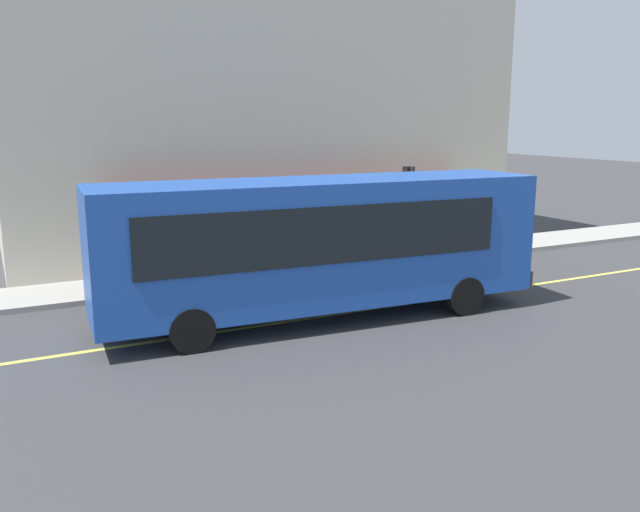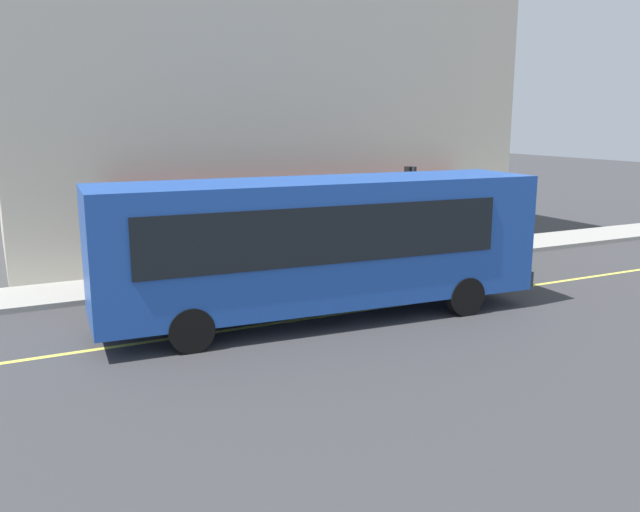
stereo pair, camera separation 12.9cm
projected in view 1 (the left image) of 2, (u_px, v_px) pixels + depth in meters
The scene contains 7 objects.
ground at pixel (322, 316), 16.77m from camera, with size 120.00×120.00×0.00m, color #38383A.
sidewalk at pixel (252, 273), 21.10m from camera, with size 80.00×2.41×0.15m, color #9E9B93.
lane_centre_stripe at pixel (322, 316), 16.76m from camera, with size 36.00×0.16×0.01m, color #D8D14C.
storefront_building at pixel (237, 82), 26.93m from camera, with size 18.61×12.28×12.79m.
bus at pixel (323, 241), 16.19m from camera, with size 11.26×3.17×3.50m.
traffic_light at pixel (409, 191), 22.38m from camera, with size 0.30×0.52×3.20m.
pedestrian_at_corner at pixel (245, 239), 21.30m from camera, with size 0.34×0.34×1.61m.
Camera 1 is at (-7.33, -14.33, 4.94)m, focal length 36.97 mm.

